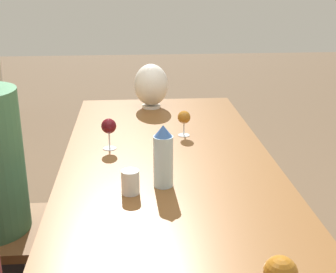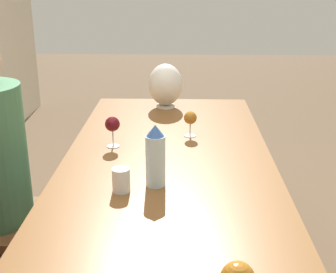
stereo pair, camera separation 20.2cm
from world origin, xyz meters
name	(u,v)px [view 2 (the right image)]	position (x,y,z in m)	size (l,w,h in m)	color
dining_table	(167,188)	(0.00, 0.00, 0.65)	(2.30, 0.92, 0.72)	brown
water_bottle	(155,156)	(-0.11, 0.04, 0.84)	(0.08, 0.08, 0.24)	silver
water_tumbler	(121,180)	(-0.17, 0.16, 0.77)	(0.07, 0.07, 0.09)	silver
vase	(165,85)	(0.97, 0.04, 0.86)	(0.20, 0.20, 0.26)	silver
wine_glass_0	(190,119)	(0.45, -0.10, 0.81)	(0.06, 0.06, 0.13)	silver
wine_glass_1	(112,125)	(0.30, 0.26, 0.83)	(0.07, 0.07, 0.15)	silver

